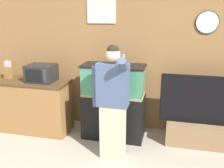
% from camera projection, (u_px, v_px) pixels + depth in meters
% --- Properties ---
extents(wall_back_paneled, '(10.00, 0.08, 2.60)m').
position_uv_depth(wall_back_paneled, '(110.00, 57.00, 4.48)').
color(wall_back_paneled, olive).
rests_on(wall_back_paneled, ground_plane).
extents(counter_island, '(1.57, 0.56, 0.94)m').
position_uv_depth(counter_island, '(28.00, 105.00, 4.48)').
color(counter_island, brown).
rests_on(counter_island, ground_plane).
extents(microwave, '(0.46, 0.39, 0.29)m').
position_uv_depth(microwave, '(41.00, 73.00, 4.24)').
color(microwave, black).
rests_on(microwave, counter_island).
extents(knife_block, '(0.13, 0.08, 0.33)m').
position_uv_depth(knife_block, '(8.00, 72.00, 4.41)').
color(knife_block, brown).
rests_on(knife_block, counter_island).
extents(aquarium_on_stand, '(1.03, 0.47, 1.27)m').
position_uv_depth(aquarium_on_stand, '(114.00, 102.00, 4.16)').
color(aquarium_on_stand, black).
rests_on(aquarium_on_stand, ground_plane).
extents(tv_on_stand, '(1.55, 0.40, 1.15)m').
position_uv_depth(tv_on_stand, '(208.00, 126.00, 3.96)').
color(tv_on_stand, brown).
rests_on(tv_on_stand, ground_plane).
extents(person_standing, '(0.53, 0.40, 1.67)m').
position_uv_depth(person_standing, '(112.00, 102.00, 3.50)').
color(person_standing, '#BCAD89').
rests_on(person_standing, ground_plane).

